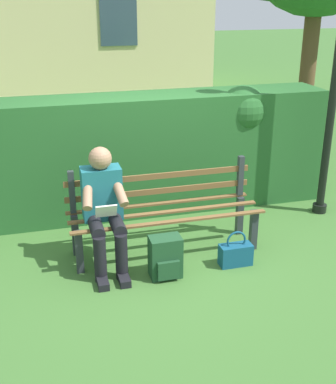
{
  "coord_description": "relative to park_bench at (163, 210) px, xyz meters",
  "views": [
    {
      "loc": [
        1.21,
        4.48,
        2.53
      ],
      "look_at": [
        0.0,
        0.1,
        0.71
      ],
      "focal_mm": 46.8,
      "sensor_mm": 36.0,
      "label": 1
    }
  ],
  "objects": [
    {
      "name": "hedge_backdrop",
      "position": [
        0.22,
        -1.08,
        0.3
      ],
      "size": [
        5.05,
        0.71,
        1.5
      ],
      "color": "#265B28",
      "rests_on": "ground"
    },
    {
      "name": "ground",
      "position": [
        0.0,
        0.08,
        -0.44
      ],
      "size": [
        60.0,
        60.0,
        0.0
      ],
      "primitive_type": "plane",
      "color": "#3D6B2D"
    },
    {
      "name": "person_seated",
      "position": [
        0.63,
        0.18,
        0.19
      ],
      "size": [
        0.44,
        0.73,
        1.18
      ],
      "color": "#1E6672",
      "rests_on": "ground"
    },
    {
      "name": "handbag",
      "position": [
        -0.6,
        0.53,
        -0.32
      ],
      "size": [
        0.32,
        0.15,
        0.37
      ],
      "color": "navy",
      "rests_on": "ground"
    },
    {
      "name": "park_bench",
      "position": [
        0.0,
        0.0,
        0.0
      ],
      "size": [
        1.97,
        0.53,
        0.9
      ],
      "color": "#2D3338",
      "rests_on": "ground"
    },
    {
      "name": "backpack",
      "position": [
        0.13,
        0.55,
        -0.24
      ],
      "size": [
        0.3,
        0.27,
        0.41
      ],
      "color": "#1E4728",
      "rests_on": "ground"
    }
  ]
}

